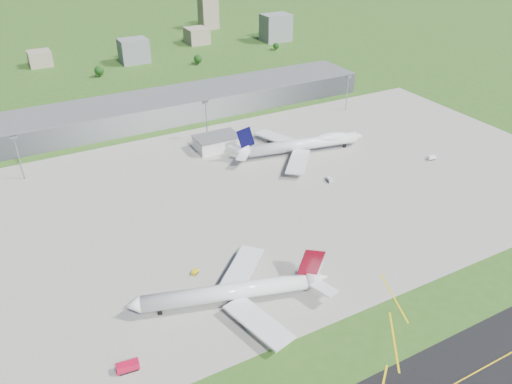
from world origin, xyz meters
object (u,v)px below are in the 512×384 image
fire_truck (128,367)px  van_white_far (432,158)px  airliner_blue_quad (303,144)px  van_white_near (329,180)px  tug_yellow (195,272)px  airliner_red_twin (233,292)px

fire_truck → van_white_far: bearing=24.5°
airliner_blue_quad → van_white_near: size_ratio=16.83×
airliner_blue_quad → tug_yellow: size_ratio=22.69×
airliner_red_twin → van_white_near: 107.37m
fire_truck → van_white_far: (201.39, 66.16, -0.41)m
tug_yellow → van_white_far: van_white_far is taller
airliner_red_twin → van_white_far: (157.09, 54.12, -4.40)m
airliner_blue_quad → van_white_near: (-6.36, -36.55, -4.87)m
airliner_red_twin → tug_yellow: 24.56m
fire_truck → tug_yellow: fire_truck is taller
airliner_blue_quad → van_white_far: bearing=-24.3°
van_white_near → airliner_blue_quad: bearing=3.4°
van_white_far → airliner_blue_quad: bearing=151.8°
airliner_red_twin → airliner_blue_quad: size_ratio=0.91×
fire_truck → van_white_near: bearing=35.2°
airliner_blue_quad → van_white_near: bearing=-89.3°
airliner_red_twin → tug_yellow: bearing=-58.2°
airliner_blue_quad → van_white_near: airliner_blue_quad is taller
airliner_red_twin → airliner_blue_quad: 135.92m
airliner_red_twin → airliner_blue_quad: airliner_blue_quad is taller
airliner_blue_quad → van_white_far: (62.57, -43.56, -4.85)m
airliner_red_twin → tug_yellow: size_ratio=20.56×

